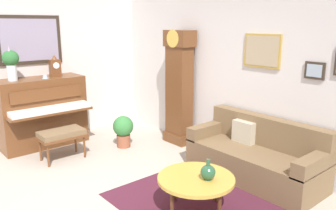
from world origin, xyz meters
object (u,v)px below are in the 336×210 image
(coffee_table, at_px, (196,180))
(flower_vase, at_px, (11,62))
(piano_bench, at_px, (62,135))
(teacup, at_px, (45,77))
(mantel_clock, at_px, (55,67))
(potted_plant, at_px, (123,129))
(piano, at_px, (43,112))
(couch, at_px, (256,156))
(grandfather_clock, at_px, (179,91))
(green_jug, at_px, (208,172))

(coffee_table, relative_size, flower_vase, 1.52)
(piano_bench, distance_m, flower_vase, 1.46)
(piano_bench, height_order, teacup, teacup)
(mantel_clock, xyz_separation_m, flower_vase, (-0.00, -0.72, 0.14))
(flower_vase, bearing_deg, piano_bench, 26.09)
(mantel_clock, distance_m, potted_plant, 1.63)
(piano_bench, height_order, potted_plant, potted_plant)
(piano, xyz_separation_m, flower_vase, (0.00, -0.44, 0.92))
(potted_plant, bearing_deg, couch, 18.75)
(piano, height_order, grandfather_clock, grandfather_clock)
(piano, relative_size, mantel_clock, 3.79)
(green_jug, bearing_deg, couch, 100.97)
(piano, height_order, potted_plant, piano)
(piano, xyz_separation_m, mantel_clock, (0.00, 0.29, 0.77))
(grandfather_clock, distance_m, coffee_table, 2.47)
(piano_bench, distance_m, mantel_clock, 1.33)
(green_jug, xyz_separation_m, potted_plant, (-2.48, 0.49, -0.20))
(coffee_table, bearing_deg, teacup, -172.72)
(piano, distance_m, teacup, 0.64)
(mantel_clock, xyz_separation_m, teacup, (0.10, -0.22, -0.15))
(piano, distance_m, green_jug, 3.52)
(mantel_clock, bearing_deg, green_jug, 4.12)
(piano_bench, relative_size, flower_vase, 1.21)
(grandfather_clock, height_order, mantel_clock, grandfather_clock)
(grandfather_clock, height_order, teacup, grandfather_clock)
(mantel_clock, xyz_separation_m, potted_plant, (0.99, 0.74, -1.06))
(teacup, bearing_deg, mantel_clock, 113.95)
(couch, bearing_deg, mantel_clock, -155.11)
(flower_vase, bearing_deg, grandfather_clock, 58.88)
(couch, distance_m, green_jug, 1.29)
(piano, relative_size, couch, 0.76)
(mantel_clock, bearing_deg, potted_plant, 36.67)
(green_jug, bearing_deg, flower_vase, -164.34)
(piano, height_order, coffee_table, piano)
(flower_vase, bearing_deg, coffee_table, 15.29)
(couch, xyz_separation_m, green_jug, (0.24, -1.25, 0.21))
(grandfather_clock, height_order, coffee_table, grandfather_clock)
(piano, distance_m, potted_plant, 1.46)
(grandfather_clock, xyz_separation_m, coffee_table, (1.91, -1.47, -0.56))
(piano, bearing_deg, mantel_clock, 89.53)
(grandfather_clock, distance_m, mantel_clock, 2.23)
(couch, bearing_deg, teacup, -151.19)
(couch, bearing_deg, piano, -151.09)
(coffee_table, relative_size, potted_plant, 1.57)
(mantel_clock, bearing_deg, flower_vase, -90.04)
(teacup, bearing_deg, grandfather_clock, 54.57)
(grandfather_clock, relative_size, green_jug, 8.46)
(mantel_clock, relative_size, flower_vase, 0.66)
(grandfather_clock, bearing_deg, teacup, -125.43)
(coffee_table, xyz_separation_m, potted_plant, (-2.35, 0.55, -0.09))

